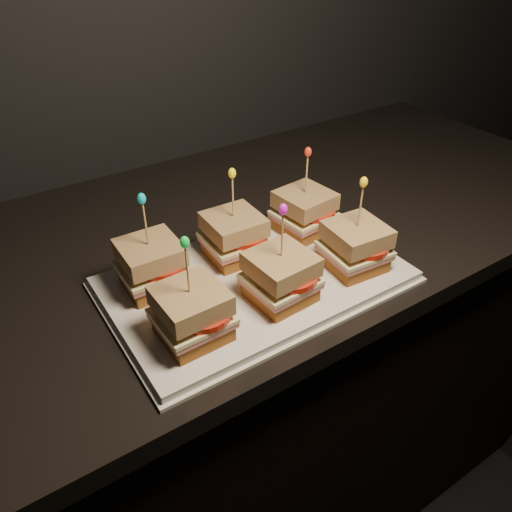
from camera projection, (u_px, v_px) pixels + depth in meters
cabinet at (86, 473)px, 1.06m from camera, size 2.36×0.66×0.90m
granite_slab at (28, 304)px, 0.79m from camera, size 2.40×0.70×0.04m
platter at (256, 280)px, 0.79m from camera, size 0.45×0.28×0.02m
platter_rim at (256, 283)px, 0.80m from camera, size 0.47×0.29×0.01m
sandwich_0_bread_bot at (154, 279)px, 0.76m from camera, size 0.09×0.09×0.02m
sandwich_0_ham at (152, 271)px, 0.75m from camera, size 0.09×0.09×0.01m
sandwich_0_cheese at (152, 267)px, 0.75m from camera, size 0.10×0.09×0.01m
sandwich_0_tomato at (160, 262)px, 0.75m from camera, size 0.08×0.08×0.01m
sandwich_0_bread_top at (150, 252)px, 0.73m from camera, size 0.09×0.09×0.03m
sandwich_0_pick at (146, 227)px, 0.71m from camera, size 0.00×0.00×0.09m
sandwich_0_frill at (142, 199)px, 0.68m from camera, size 0.01×0.01×0.02m
sandwich_1_bread_bot at (234, 250)px, 0.83m from camera, size 0.09×0.09×0.02m
sandwich_1_ham at (234, 242)px, 0.82m from camera, size 0.09×0.09×0.01m
sandwich_1_cheese at (234, 238)px, 0.81m from camera, size 0.10×0.09×0.01m
sandwich_1_tomato at (242, 234)px, 0.81m from camera, size 0.08×0.08×0.01m
sandwich_1_bread_top at (234, 224)px, 0.80m from camera, size 0.09×0.09×0.03m
sandwich_1_pick at (233, 200)px, 0.77m from camera, size 0.00×0.00×0.09m
sandwich_1_frill at (232, 173)px, 0.75m from camera, size 0.01×0.01×0.02m
sandwich_2_bread_bot at (303, 225)px, 0.89m from camera, size 0.09×0.09×0.02m
sandwich_2_ham at (304, 217)px, 0.88m from camera, size 0.10×0.10×0.01m
sandwich_2_cheese at (304, 214)px, 0.88m from camera, size 0.10×0.10×0.01m
sandwich_2_tomato at (312, 210)px, 0.88m from camera, size 0.08×0.08×0.01m
sandwich_2_bread_top at (305, 200)px, 0.86m from camera, size 0.09×0.09×0.03m
sandwich_2_pick at (306, 177)px, 0.84m from camera, size 0.00×0.00×0.09m
sandwich_2_frill at (308, 152)px, 0.81m from camera, size 0.01×0.01×0.02m
sandwich_3_bread_bot at (193, 328)px, 0.67m from camera, size 0.09×0.09×0.02m
sandwich_3_ham at (192, 320)px, 0.66m from camera, size 0.09×0.09×0.01m
sandwich_3_cheese at (192, 316)px, 0.66m from camera, size 0.10×0.09×0.01m
sandwich_3_tomato at (202, 311)px, 0.66m from camera, size 0.08×0.08×0.01m
sandwich_3_bread_top at (190, 300)px, 0.64m from camera, size 0.09×0.09×0.03m
sandwich_3_pick at (188, 273)px, 0.62m from camera, size 0.00×0.00×0.09m
sandwich_3_frill at (185, 242)px, 0.59m from camera, size 0.01×0.01×0.02m
sandwich_4_bread_bot at (280, 291)px, 0.74m from camera, size 0.09×0.09×0.02m
sandwich_4_ham at (280, 283)px, 0.73m from camera, size 0.10×0.09×0.01m
sandwich_4_cheese at (281, 279)px, 0.72m from camera, size 0.10×0.10×0.01m
sandwich_4_tomato at (290, 274)px, 0.72m from camera, size 0.08×0.08×0.01m
sandwich_4_bread_top at (281, 264)px, 0.71m from camera, size 0.09×0.09×0.03m
sandwich_4_pick at (282, 238)px, 0.68m from camera, size 0.00×0.00×0.09m
sandwich_4_frill at (283, 209)px, 0.66m from camera, size 0.01×0.01×0.02m
sandwich_5_bread_bot at (353, 260)px, 0.80m from camera, size 0.09×0.09×0.02m
sandwich_5_ham at (354, 252)px, 0.79m from camera, size 0.10×0.10×0.01m
sandwich_5_cheese at (355, 248)px, 0.79m from camera, size 0.10×0.10×0.01m
sandwich_5_tomato at (364, 244)px, 0.79m from camera, size 0.08×0.08×0.01m
sandwich_5_bread_top at (357, 234)px, 0.77m from camera, size 0.09×0.09×0.03m
sandwich_5_pick at (360, 209)px, 0.75m from camera, size 0.00×0.00×0.09m
sandwich_5_frill at (364, 182)px, 0.72m from camera, size 0.01×0.01×0.02m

